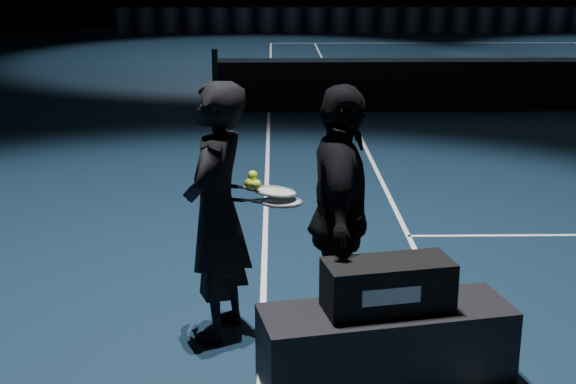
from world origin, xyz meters
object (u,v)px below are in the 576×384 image
(player_a, at_px, (217,212))
(player_b, at_px, (340,219))
(tennis_balls, at_px, (253,181))
(racket_bag, at_px, (388,285))
(racket_upper, at_px, (275,192))
(player_bench, at_px, (386,343))
(racket_lower, at_px, (281,202))

(player_a, relative_size, player_b, 1.00)
(tennis_balls, bearing_deg, racket_bag, -36.18)
(player_a, xyz_separation_m, racket_upper, (0.40, -0.03, 0.15))
(player_bench, relative_size, player_b, 0.88)
(racket_upper, xyz_separation_m, tennis_balls, (-0.15, -0.01, 0.08))
(racket_bag, bearing_deg, tennis_balls, 132.26)
(player_b, bearing_deg, player_a, 82.63)
(player_bench, xyz_separation_m, player_a, (-1.10, 0.66, 0.66))
(tennis_balls, bearing_deg, player_b, -10.87)
(tennis_balls, bearing_deg, racket_upper, 3.19)
(player_a, distance_m, racket_upper, 0.43)
(racket_bag, bearing_deg, racket_lower, 126.98)
(player_bench, height_order, racket_lower, racket_lower)
(player_bench, bearing_deg, racket_upper, 126.46)
(player_bench, height_order, player_a, player_a)
(player_bench, distance_m, tennis_balls, 1.38)
(racket_upper, relative_size, tennis_balls, 5.67)
(player_a, bearing_deg, racket_lower, 97.40)
(racket_bag, xyz_separation_m, player_b, (-0.26, 0.51, 0.27))
(player_a, bearing_deg, tennis_balls, 98.52)
(player_b, xyz_separation_m, racket_upper, (-0.44, 0.12, 0.15))
(racket_upper, bearing_deg, tennis_balls, -170.43)
(player_bench, relative_size, player_a, 0.88)
(racket_bag, height_order, racket_upper, racket_upper)
(racket_lower, height_order, racket_upper, racket_upper)
(racket_upper, height_order, tennis_balls, tennis_balls)
(player_bench, distance_m, racket_bag, 0.39)
(racket_lower, distance_m, racket_upper, 0.09)
(racket_lower, xyz_separation_m, tennis_balls, (-0.19, 0.04, 0.13))
(player_b, bearing_deg, player_bench, -149.76)
(player_a, relative_size, tennis_balls, 15.03)
(player_b, height_order, racket_lower, player_b)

